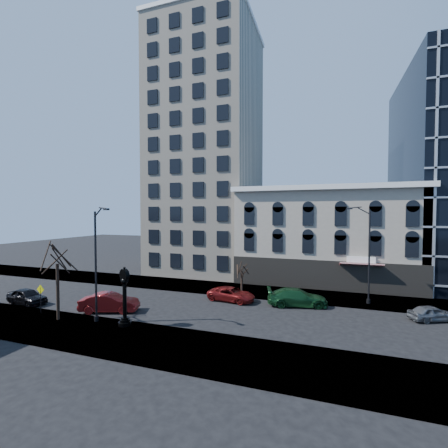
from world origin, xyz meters
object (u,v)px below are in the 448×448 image
at_px(street_lamp_near, 99,234).
at_px(warning_sign, 41,294).
at_px(car_near_a, 27,296).
at_px(car_near_b, 110,302).
at_px(street_clock, 125,299).

xyz_separation_m(street_lamp_near, warning_sign, (-6.87, 0.27, -5.55)).
bearing_deg(street_lamp_near, warning_sign, -159.89).
bearing_deg(car_near_a, street_lamp_near, -95.41).
bearing_deg(car_near_b, street_lamp_near, -172.62).
bearing_deg(warning_sign, street_clock, -0.48).
height_order(street_clock, warning_sign, street_clock).
relative_size(street_clock, street_lamp_near, 0.49).
bearing_deg(car_near_b, street_clock, -145.53).
distance_m(street_lamp_near, car_near_a, 13.08).
height_order(street_clock, car_near_a, street_clock).
xyz_separation_m(street_lamp_near, car_near_b, (-1.50, 2.89, -6.57)).
bearing_deg(street_clock, car_near_b, 165.63).
relative_size(street_lamp_near, car_near_b, 1.85).
height_order(warning_sign, car_near_a, warning_sign).
bearing_deg(car_near_b, warning_sign, 95.96).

